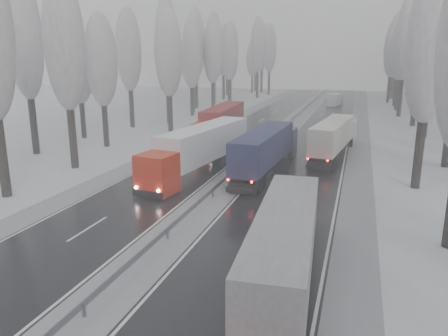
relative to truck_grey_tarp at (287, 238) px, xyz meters
The scene contains 49 objects.
carriageway_right 21.05m from the truck_grey_tarp, 95.31° to the left, with size 7.50×200.00×0.03m, color black.
carriageway_left 24.37m from the truck_grey_tarp, 120.82° to the left, with size 7.50×200.00×0.03m, color black.
median_slush 22.16m from the truck_grey_tarp, 109.02° to the left, with size 3.00×200.00×0.04m, color gray.
shoulder_right 21.17m from the truck_grey_tarp, 81.78° to the left, with size 2.40×200.00×0.04m, color gray.
shoulder_left 27.23m from the truck_grey_tarp, 129.83° to the left, with size 2.40×200.00×0.04m, color gray.
median_guardrail 22.10m from the truck_grey_tarp, 109.04° to the left, with size 0.12×200.00×0.76m.
tree_18 21.10m from the truck_grey_tarp, 67.74° to the left, with size 3.60×3.60×16.58m.
tree_22 38.60m from the truck_grey_tarp, 74.90° to the left, with size 3.60×3.60×15.86m.
tree_24 44.59m from the truck_grey_tarp, 75.65° to the left, with size 3.60×3.60×20.49m.
tree_26 54.05m from the truck_grey_tarp, 78.74° to the left, with size 3.60×3.60×18.78m.
tree_28 64.31m from the truck_grey_tarp, 81.71° to the left, with size 3.60×3.60×19.62m.
tree_30 73.74m from the truck_grey_tarp, 82.64° to the left, with size 3.60×3.60×17.86m.
tree_31 78.67m from the truck_grey_tarp, 78.70° to the left, with size 3.60×3.60×18.58m.
tree_32 81.11m from the truck_grey_tarp, 83.27° to the left, with size 3.60×3.60×17.33m.
tree_33 85.29m from the truck_grey_tarp, 81.49° to the left, with size 3.60×3.60×14.33m.
tree_34 88.06m from the truck_grey_tarp, 84.40° to the left, with size 3.60×3.60×17.63m.
tree_35 93.37m from the truck_grey_tarp, 78.98° to the left, with size 3.60×3.60×18.25m.
tree_36 98.10m from the truck_grey_tarp, 84.20° to the left, with size 3.60×3.60×20.23m.
tree_37 102.74m from the truck_grey_tarp, 80.54° to the left, with size 3.60×3.60×16.37m.
tree_38 108.59m from the truck_grey_tarp, 83.87° to the left, with size 3.60×3.60×17.97m.
tree_39 112.79m from the truck_grey_tarp, 82.67° to the left, with size 3.60×3.60×16.19m.
tree_58 28.54m from the truck_grey_tarp, 145.37° to the left, with size 3.60×3.60×17.21m.
tree_59 37.01m from the truck_grey_tarp, 147.09° to the left, with size 3.60×3.60×18.41m.
tree_60 36.10m from the truck_grey_tarp, 134.87° to the left, with size 3.60×3.60×14.84m.
tree_61 42.81m from the truck_grey_tarp, 136.59° to the left, with size 3.60×3.60×13.95m.
tree_62 41.33m from the truck_grey_tarp, 121.43° to the left, with size 3.60×3.60×16.04m.
tree_63 49.06m from the truck_grey_tarp, 126.97° to the left, with size 3.60×3.60×16.88m.
tree_64 51.04m from the truck_grey_tarp, 120.29° to the left, with size 3.60×3.60×15.42m.
tree_65 55.78m from the truck_grey_tarp, 119.80° to the left, with size 3.60×3.60×19.48m.
tree_66 59.41m from the truck_grey_tarp, 115.48° to the left, with size 3.60×3.60×15.23m.
tree_67 63.75m from the truck_grey_tarp, 115.05° to the left, with size 3.60×3.60×17.09m.
tree_68 65.06m from the truck_grey_tarp, 111.62° to the left, with size 3.60×3.60×16.65m.
tree_69 70.81m from the truck_grey_tarp, 114.10° to the left, with size 3.60×3.60×19.35m.
tree_70 74.40m from the truck_grey_tarp, 108.56° to the left, with size 3.60×3.60×17.09m.
tree_71 79.93m from the truck_grey_tarp, 110.90° to the left, with size 3.60×3.60×19.61m.
tree_72 83.91m from the truck_grey_tarp, 108.21° to the left, with size 3.60×3.60×15.11m.
tree_73 88.73m from the truck_grey_tarp, 109.18° to the left, with size 3.60×3.60×17.22m.
tree_74 93.47m from the truck_grey_tarp, 103.87° to the left, with size 3.60×3.60×19.68m.
tree_75 99.75m from the truck_grey_tarp, 108.43° to the left, with size 3.60×3.60×18.60m.
tree_76 102.27m from the truck_grey_tarp, 102.04° to the left, with size 3.60×3.60×18.55m.
tree_77 107.22m from the truck_grey_tarp, 104.53° to the left, with size 3.60×3.60×14.32m.
tree_78 109.50m from the truck_grey_tarp, 103.12° to the left, with size 3.60×3.60×19.55m.
tree_79 113.88m from the truck_grey_tarp, 104.03° to the left, with size 3.60×3.60×17.07m.
truck_grey_tarp is the anchor object (origin of this frame).
truck_blue_box 19.69m from the truck_grey_tarp, 104.38° to the left, with size 3.16×15.35×3.91m.
truck_cream_box 27.71m from the truck_grey_tarp, 89.14° to the left, with size 4.10×14.88×3.78m.
box_truck_distant 76.49m from the truck_grey_tarp, 91.81° to the left, with size 3.02×7.14×2.58m.
truck_red_white 19.71m from the truck_grey_tarp, 121.75° to the left, with size 4.67×16.22×4.13m.
truck_red_red 34.84m from the truck_grey_tarp, 112.49° to the left, with size 3.50×16.21×4.13m.
Camera 1 is at (9.88, -9.01, 10.10)m, focal length 35.00 mm.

